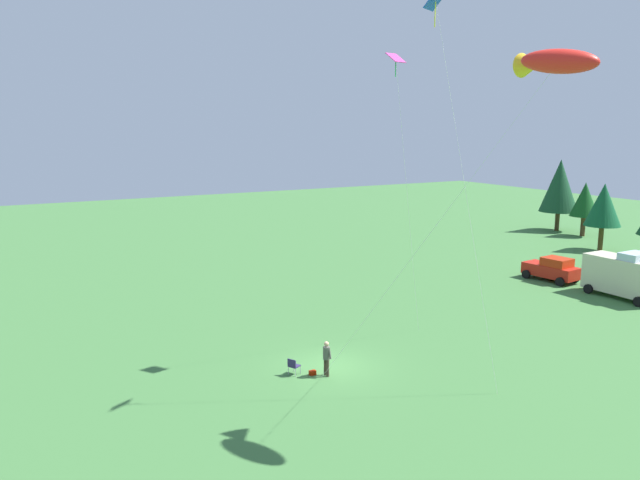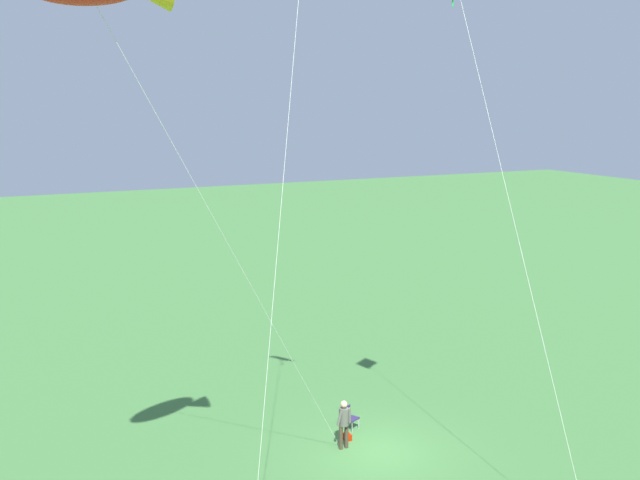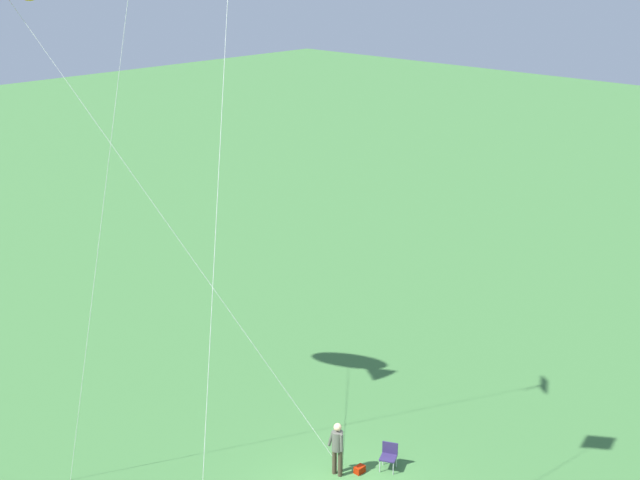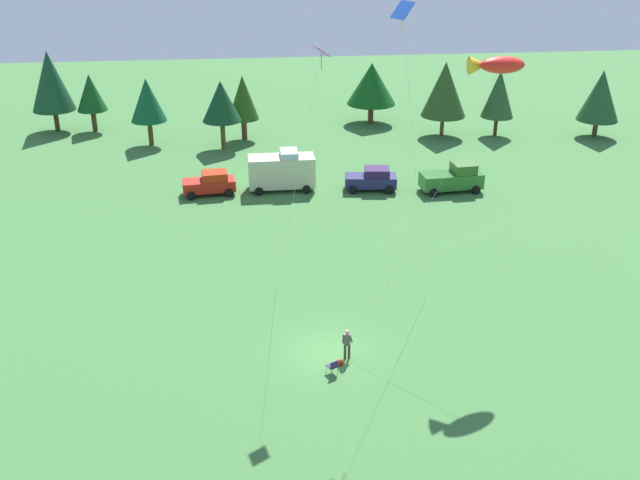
# 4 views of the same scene
# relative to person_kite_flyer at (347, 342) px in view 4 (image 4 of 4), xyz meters

# --- Properties ---
(ground_plane) EXTENTS (160.00, 160.00, 0.00)m
(ground_plane) POSITION_rel_person_kite_flyer_xyz_m (-0.95, 0.73, -1.02)
(ground_plane) COLOR #3D7138
(person_kite_flyer) EXTENTS (0.58, 0.36, 1.74)m
(person_kite_flyer) POSITION_rel_person_kite_flyer_xyz_m (0.00, 0.00, 0.00)
(person_kite_flyer) COLOR #3B3124
(person_kite_flyer) RESTS_ON ground
(folding_chair) EXTENTS (0.64, 0.64, 0.82)m
(folding_chair) POSITION_rel_person_kite_flyer_xyz_m (-0.90, -1.35, -0.53)
(folding_chair) COLOR #2C234E
(folding_chair) RESTS_ON ground
(backpack_on_grass) EXTENTS (0.22, 0.32, 0.22)m
(backpack_on_grass) POSITION_rel_person_kite_flyer_xyz_m (-0.43, -0.54, -0.91)
(backpack_on_grass) COLOR #9F1D05
(backpack_on_grass) RESTS_ON ground
(car_red_sedan) EXTENTS (4.38, 2.61, 1.89)m
(car_red_sedan) POSITION_rel_person_kite_flyer_xyz_m (-7.80, 24.80, -0.07)
(car_red_sedan) COLOR red
(car_red_sedan) RESTS_ON ground
(van_camper_beige) EXTENTS (5.43, 2.67, 3.34)m
(van_camper_beige) POSITION_rel_person_kite_flyer_xyz_m (-1.93, 25.28, 0.62)
(van_camper_beige) COLOR beige
(van_camper_beige) RESTS_ON ground
(car_navy_hatch) EXTENTS (4.38, 2.62, 1.89)m
(car_navy_hatch) POSITION_rel_person_kite_flyer_xyz_m (5.45, 24.39, -0.07)
(car_navy_hatch) COLOR #21214E
(car_navy_hatch) RESTS_ON ground
(truck_green_flatbed) EXTENTS (5.15, 2.75, 2.34)m
(truck_green_flatbed) POSITION_rel_person_kite_flyer_xyz_m (12.05, 23.48, 0.08)
(truck_green_flatbed) COLOR #2D6A2A
(truck_green_flatbed) RESTS_ON ground
(treeline_distant) EXTENTS (58.56, 11.92, 8.22)m
(treeline_distant) POSITION_rel_person_kite_flyer_xyz_m (2.33, 40.62, 3.51)
(treeline_distant) COLOR #43331D
(treeline_distant) RESTS_ON ground
(kite_large_fish) EXTENTS (10.12, 6.11, 14.81)m
(kite_large_fish) POSITION_rel_person_kite_flyer_xyz_m (8.26, 4.80, 13.22)
(kite_large_fish) COLOR red
(kite_large_fish) RESTS_ON ground
(kite_diamond_blue) EXTENTS (3.22, 2.75, 17.61)m
(kite_diamond_blue) POSITION_rel_person_kite_flyer_xyz_m (3.02, 3.68, 15.56)
(kite_diamond_blue) COLOR blue
(kite_diamond_blue) RESTS_ON ground
(kite_diamond_rainbow) EXTENTS (2.87, 4.33, 15.46)m
(kite_diamond_rainbow) POSITION_rel_person_kite_flyer_xyz_m (-1.02, 4.57, 13.43)
(kite_diamond_rainbow) COLOR #DE3491
(kite_diamond_rainbow) RESTS_ON ground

